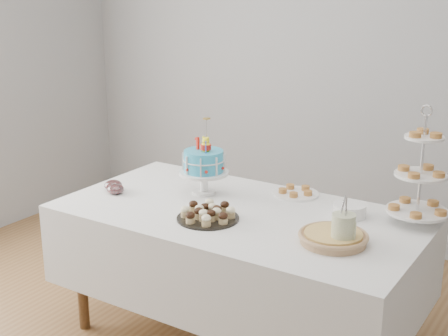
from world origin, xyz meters
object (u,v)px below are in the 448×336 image
Objects in this scene: plate_stack at (350,210)px; pastry_plate at (296,192)px; tiered_stand at (421,176)px; jam_bowl_b at (116,189)px; table at (239,251)px; pie at (333,237)px; utensil_pitcher at (343,229)px; cupcake_tray at (208,213)px; jam_bowl_a at (113,186)px; birthday_cake at (204,174)px.

plate_stack is 0.65× the size of pastry_plate.
pastry_plate is at bearing 174.42° from tiered_stand.
jam_bowl_b reaches higher than pastry_plate.
table is at bearing -154.64° from plate_stack.
table is 5.88× the size of pie.
utensil_pitcher is (1.38, -0.00, 0.06)m from jam_bowl_b.
tiered_stand is at bearing 29.38° from cupcake_tray.
cupcake_tray is 0.66m from pie.
cupcake_tray is at bearing -150.62° from tiered_stand.
jam_bowl_b is at bearing -176.57° from utensil_pitcher.
jam_bowl_b is (0.05, -0.04, -0.00)m from jam_bowl_a.
pastry_plate is at bearing 70.16° from cupcake_tray.
jam_bowl_b is (-0.74, -0.14, 0.25)m from table.
pie is at bearing 5.54° from cupcake_tray.
utensil_pitcher is at bearing 3.54° from cupcake_tray.
cupcake_tray is at bearing -6.81° from jam_bowl_a.
utensil_pitcher is (0.71, 0.04, 0.05)m from cupcake_tray.
tiered_stand is 5.84× the size of jam_bowl_a.
cupcake_tray is 1.90× the size of plate_stack.
birthday_cake is 0.41m from cupcake_tray.
cupcake_tray is at bearing -174.46° from pie.
plate_stack is at bearing 14.64° from jam_bowl_a.
table is 0.72m from utensil_pitcher.
jam_bowl_a is 1.43m from utensil_pitcher.
jam_bowl_a is at bearing -165.32° from tiered_stand.
jam_bowl_b is (-1.33, -0.02, -0.00)m from pie.
jam_bowl_b is (-1.58, -0.47, -0.23)m from tiered_stand.
plate_stack is 1.63× the size of jam_bowl_a.
tiered_stand is at bearing 60.39° from pie.
tiered_stand is 0.40m from plate_stack.
jam_bowl_b is at bearing -163.55° from tiered_stand.
pie is (0.66, 0.06, -0.01)m from cupcake_tray.
utensil_pitcher is at bearing 2.61° from birthday_cake.
cupcake_tray is (-0.07, -0.18, 0.26)m from table.
tiered_stand reaches higher than utensil_pitcher.
jam_bowl_a is at bearing -165.36° from plate_stack.
table is 7.39× the size of pastry_plate.
plate_stack is at bearing 35.91° from cupcake_tray.
birthday_cake is at bearing -149.96° from pastry_plate.
pastry_plate is 1.07× the size of utensil_pitcher.
plate_stack reaches higher than jam_bowl_a.
table is 19.83× the size of jam_bowl_b.
jam_bowl_b is (-0.88, -0.54, 0.01)m from pastry_plate.
plate_stack is (0.52, 0.25, 0.26)m from table.
cupcake_tray is 0.98× the size of pie.
table is 0.84m from jam_bowl_a.
cupcake_tray is (0.24, -0.32, -0.08)m from birthday_cake.
cupcake_tray reaches higher than table.
birthday_cake is 4.50× the size of jam_bowl_b.
birthday_cake reaches higher than table.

